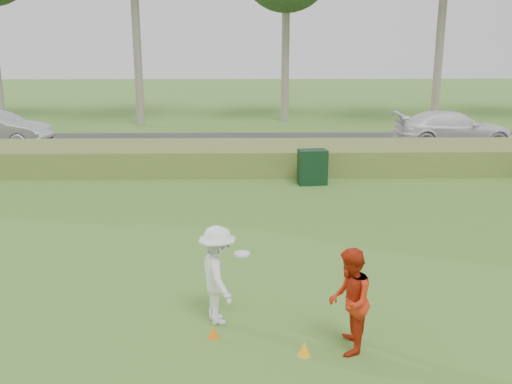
{
  "coord_description": "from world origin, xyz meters",
  "views": [
    {
      "loc": [
        -0.21,
        -8.32,
        4.63
      ],
      "look_at": [
        0.0,
        4.0,
        1.3
      ],
      "focal_mm": 40.0,
      "sensor_mm": 36.0,
      "label": 1
    }
  ],
  "objects_px": {
    "player_red": "(350,301)",
    "utility_cabinet": "(312,167)",
    "player_white": "(218,275)",
    "car_right": "(453,129)",
    "cone_yellow": "(304,348)",
    "cone_orange": "(214,332)"
  },
  "relations": [
    {
      "from": "player_red",
      "to": "utility_cabinet",
      "type": "height_order",
      "value": "player_red"
    },
    {
      "from": "player_white",
      "to": "car_right",
      "type": "height_order",
      "value": "player_white"
    },
    {
      "from": "player_white",
      "to": "cone_yellow",
      "type": "height_order",
      "value": "player_white"
    },
    {
      "from": "player_red",
      "to": "utility_cabinet",
      "type": "xyz_separation_m",
      "value": [
        0.61,
        10.33,
        -0.25
      ]
    },
    {
      "from": "cone_yellow",
      "to": "utility_cabinet",
      "type": "bearing_deg",
      "value": 82.96
    },
    {
      "from": "utility_cabinet",
      "to": "car_right",
      "type": "bearing_deg",
      "value": 36.47
    },
    {
      "from": "car_right",
      "to": "cone_orange",
      "type": "bearing_deg",
      "value": 149.68
    },
    {
      "from": "player_white",
      "to": "car_right",
      "type": "relative_size",
      "value": 0.33
    },
    {
      "from": "player_white",
      "to": "player_red",
      "type": "height_order",
      "value": "player_white"
    },
    {
      "from": "player_red",
      "to": "utility_cabinet",
      "type": "distance_m",
      "value": 10.35
    },
    {
      "from": "player_white",
      "to": "cone_orange",
      "type": "distance_m",
      "value": 0.93
    },
    {
      "from": "cone_orange",
      "to": "utility_cabinet",
      "type": "relative_size",
      "value": 0.17
    },
    {
      "from": "cone_orange",
      "to": "cone_yellow",
      "type": "height_order",
      "value": "cone_yellow"
    },
    {
      "from": "car_right",
      "to": "player_white",
      "type": "bearing_deg",
      "value": 148.95
    },
    {
      "from": "player_red",
      "to": "utility_cabinet",
      "type": "bearing_deg",
      "value": -173.2
    },
    {
      "from": "cone_yellow",
      "to": "utility_cabinet",
      "type": "height_order",
      "value": "utility_cabinet"
    },
    {
      "from": "cone_yellow",
      "to": "car_right",
      "type": "distance_m",
      "value": 18.9
    },
    {
      "from": "cone_yellow",
      "to": "car_right",
      "type": "height_order",
      "value": "car_right"
    },
    {
      "from": "cone_orange",
      "to": "car_right",
      "type": "xyz_separation_m",
      "value": [
        9.62,
        16.45,
        0.7
      ]
    },
    {
      "from": "player_red",
      "to": "cone_yellow",
      "type": "height_order",
      "value": "player_red"
    },
    {
      "from": "player_white",
      "to": "player_red",
      "type": "relative_size",
      "value": 1.02
    },
    {
      "from": "player_red",
      "to": "player_white",
      "type": "bearing_deg",
      "value": -105.48
    }
  ]
}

